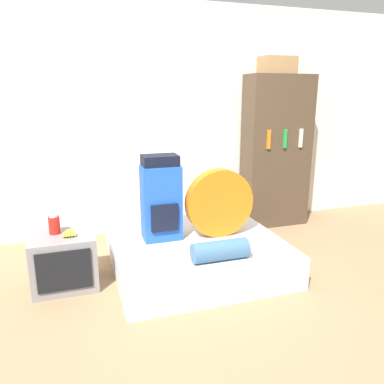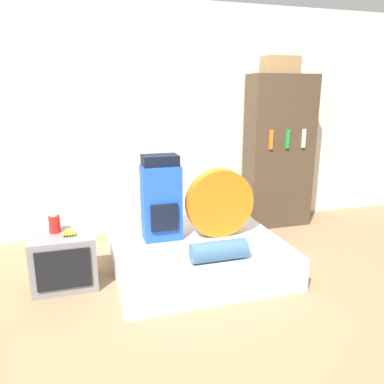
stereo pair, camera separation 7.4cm
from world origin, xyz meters
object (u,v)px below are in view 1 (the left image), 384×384
Objects in this scene: cardboard_box at (277,65)px; television at (65,261)px; backpack at (161,199)px; bookshelf at (276,152)px; canister at (54,225)px; tent_bag at (219,203)px; sleeping_roll at (220,250)px.

television is at bearing -160.00° from cardboard_box.
backpack is at bearing 6.27° from television.
canister is at bearing -162.05° from bookshelf.
sleeping_roll is (-0.19, -0.52, -0.24)m from tent_bag.
television reaches higher than sleeping_roll.
tent_bag is 0.35× the size of bookshelf.
sleeping_roll is at bearing -60.60° from backpack.
cardboard_box reaches higher than bookshelf.
cardboard_box is (2.52, 0.84, 1.38)m from canister.
tent_bag is 1.22× the size of television.
sleeping_roll is 1.17× the size of cardboard_box.
sleeping_roll is at bearing -131.51° from cardboard_box.
backpack is 1.49× the size of television.
canister is 2.72m from bookshelf.
backpack is 1.22× the size of tent_bag.
television is 0.32m from canister.
canister reaches higher than sleeping_roll.
tent_bag is at bearing 0.23° from television.
tent_bag is at bearing -141.08° from bookshelf.
canister is 0.41× the size of cardboard_box.
bookshelf is (2.57, 0.83, 0.37)m from canister.
television is 3.21× the size of canister.
cardboard_box is at bearing 18.36° from canister.
backpack is 2.17m from cardboard_box.
tent_bag is 1.47m from canister.
sleeping_roll is 2.43m from cardboard_box.
cardboard_box is (2.46, 0.90, 1.69)m from television.
backpack is 0.99m from television.
sleeping_roll is 2.86× the size of canister.
backpack is 0.55m from tent_bag.
backpack reaches higher than television.
sleeping_roll is (0.34, -0.61, -0.30)m from backpack.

